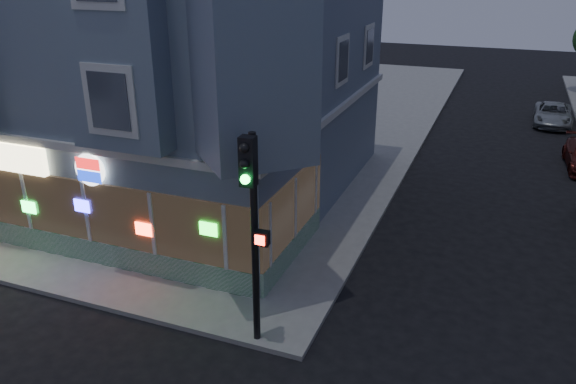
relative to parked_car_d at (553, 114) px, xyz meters
The scene contains 5 objects.
ground 29.32m from the parked_car_d, 109.00° to the right, with size 120.00×120.00×0.00m, color black.
sidewalk_nw 23.53m from the parked_car_d, 168.43° to the right, with size 33.00×42.00×0.15m, color gray.
corner_building 23.42m from the parked_car_d, 132.89° to the right, with size 14.60×14.60×11.40m.
parked_car_d is the anchor object (origin of this frame).
traffic_signal 26.93m from the parked_car_d, 107.10° to the right, with size 0.64×0.61×5.48m.
Camera 1 is at (6.74, -8.49, 9.13)m, focal length 35.00 mm.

